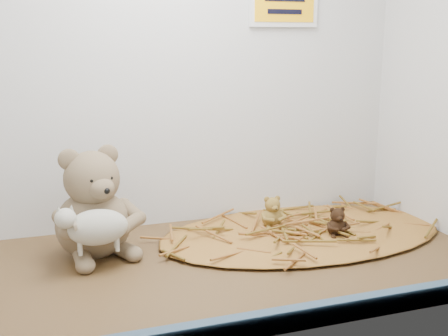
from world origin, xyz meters
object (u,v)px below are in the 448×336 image
object	(u,v)px
mini_teddy_tan	(272,210)
main_teddy	(92,202)
toy_lamb	(97,227)
mini_teddy_brown	(337,220)

from	to	relation	value
mini_teddy_tan	main_teddy	bearing A→B (deg)	-174.52
main_teddy	mini_teddy_tan	distance (cm)	42.95
toy_lamb	mini_teddy_tan	distance (cm)	43.83
main_teddy	mini_teddy_tan	world-z (taller)	main_teddy
main_teddy	toy_lamb	bearing A→B (deg)	-106.63
toy_lamb	mini_teddy_brown	size ratio (longest dim) A/B	2.33
main_teddy	toy_lamb	distance (cm)	8.94
mini_teddy_tan	mini_teddy_brown	world-z (taller)	mini_teddy_tan
toy_lamb	mini_teddy_tan	size ratio (longest dim) A/B	2.06
mini_teddy_tan	mini_teddy_brown	xyz separation A→B (cm)	(11.60, -10.63, -0.44)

